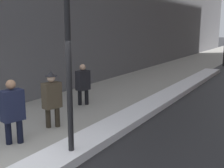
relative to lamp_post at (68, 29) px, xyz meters
The scene contains 6 objects.
sidewalk_slab 14.36m from the lamp_post, 99.69° to the left, with size 4.00×80.00×0.01m.
snow_bank_curb 6.22m from the lamp_post, 91.16° to the left, with size 0.87×16.40×0.20m.
lamp_post is the anchor object (origin of this frame).
pedestrian_in_glasses 2.49m from the lamp_post, behind, with size 0.41×0.57×1.57m.
pedestrian_nearside 2.78m from the lamp_post, 143.97° to the left, with size 0.40×0.55×1.60m.
pedestrian_trailing 4.64m from the lamp_post, 124.02° to the left, with size 0.39×0.53×1.49m.
Camera 1 is at (4.02, -3.17, 2.76)m, focal length 45.00 mm.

